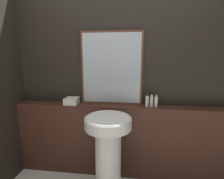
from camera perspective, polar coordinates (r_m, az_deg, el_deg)
The scene contains 8 objects.
wall_back at distance 2.22m, azimuth 3.04°, elevation 3.44°, with size 8.00×0.06×2.50m.
vanity_counter at distance 2.35m, azimuth 2.61°, elevation -16.29°, with size 2.65×0.18×0.93m.
pedestal_sink at distance 1.95m, azimuth -1.27°, elevation -19.23°, with size 0.48×0.48×0.93m.
mirror at distance 2.17m, azimuth -0.16°, elevation 6.85°, with size 0.77×0.03×0.90m.
towel_stack at distance 2.29m, azimuth -13.04°, elevation -3.65°, with size 0.17×0.17×0.08m.
shampoo_bottle at distance 2.15m, azimuth 11.38°, elevation -3.57°, with size 0.04×0.04×0.17m.
conditioner_bottle at distance 2.16m, azimuth 12.78°, elevation -3.80°, with size 0.04×0.04×0.15m.
lotion_bottle at distance 2.17m, azimuth 14.19°, elevation -3.82°, with size 0.04×0.04×0.15m.
Camera 1 is at (0.16, -0.77, 1.55)m, focal length 28.00 mm.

